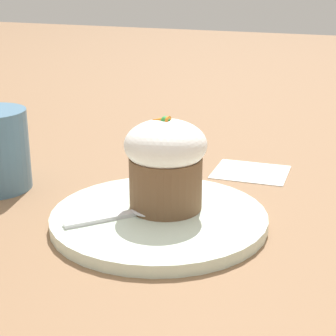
# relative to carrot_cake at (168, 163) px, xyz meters

# --- Properties ---
(ground_plane) EXTENTS (4.00, 4.00, 0.00)m
(ground_plane) POSITION_rel_carrot_cake_xyz_m (0.00, 0.02, -0.06)
(ground_plane) COLOR #846042
(dessert_plate) EXTENTS (0.22, 0.22, 0.01)m
(dessert_plate) POSITION_rel_carrot_cake_xyz_m (0.00, 0.02, -0.05)
(dessert_plate) COLOR silver
(dessert_plate) RESTS_ON ground_plane
(carrot_cake) EXTENTS (0.08, 0.08, 0.10)m
(carrot_cake) POSITION_rel_carrot_cake_xyz_m (0.00, 0.00, 0.00)
(carrot_cake) COLOR brown
(carrot_cake) RESTS_ON dessert_plate
(spoon) EXTENTS (0.09, 0.10, 0.01)m
(spoon) POSITION_rel_carrot_cake_xyz_m (0.02, 0.02, -0.05)
(spoon) COLOR silver
(spoon) RESTS_ON dessert_plate
(paper_napkin) EXTENTS (0.10, 0.09, 0.00)m
(paper_napkin) POSITION_rel_carrot_cake_xyz_m (-0.04, -0.17, -0.06)
(paper_napkin) COLOR white
(paper_napkin) RESTS_ON ground_plane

